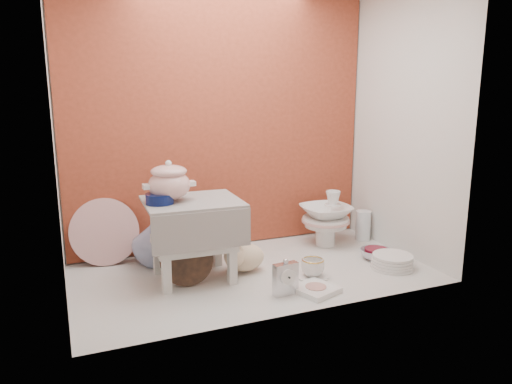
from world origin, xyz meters
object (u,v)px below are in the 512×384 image
floral_platter (104,232)px  mantel_clock (286,277)px  plush_pig (244,257)px  dinner_plate_stack (392,261)px  crystal_bowl (376,254)px  porcelain_tower (326,218)px  step_stool (193,240)px  gold_rim_teacup (313,267)px  soup_tureen (169,181)px  blue_white_vase (157,240)px

floral_platter → mantel_clock: floral_platter is taller
plush_pig → dinner_plate_stack: (0.74, -0.25, -0.04)m
crystal_bowl → porcelain_tower: size_ratio=0.53×
step_stool → gold_rim_teacup: 0.61m
mantel_clock → porcelain_tower: (0.54, 0.56, 0.08)m
crystal_bowl → mantel_clock: bearing=-160.7°
step_stool → mantel_clock: 0.50m
porcelain_tower → dinner_plate_stack: bearing=-74.6°
floral_platter → dinner_plate_stack: floral_platter is taller
mantel_clock → porcelain_tower: size_ratio=0.52×
porcelain_tower → step_stool: bearing=-166.6°
soup_tureen → floral_platter: (-0.28, 0.37, -0.32)m
step_stool → porcelain_tower: (0.87, 0.21, -0.03)m
blue_white_vase → mantel_clock: blue_white_vase is taller
gold_rim_teacup → step_stool: bearing=157.8°
step_stool → blue_white_vase: 0.30m
mantel_clock → plush_pig: 0.35m
blue_white_vase → porcelain_tower: 1.01m
dinner_plate_stack → mantel_clock: bearing=-172.6°
plush_pig → step_stool: bearing=160.8°
blue_white_vase → porcelain_tower: porcelain_tower is taller
porcelain_tower → gold_rim_teacup: bearing=-126.9°
plush_pig → floral_platter: bearing=132.4°
plush_pig → crystal_bowl: bearing=-24.0°
porcelain_tower → crystal_bowl: bearing=-67.3°
soup_tureen → blue_white_vase: size_ratio=0.87×
soup_tureen → porcelain_tower: size_ratio=0.72×
step_stool → floral_platter: bearing=137.2°
blue_white_vase → porcelain_tower: size_ratio=0.83×
blue_white_vase → plush_pig: size_ratio=1.03×
mantel_clock → crystal_bowl: size_ratio=0.98×
step_stool → floral_platter: 0.54m
step_stool → plush_pig: bearing=-1.0°
soup_tureen → porcelain_tower: bearing=11.0°
step_stool → floral_platter: size_ratio=1.26×
plush_pig → porcelain_tower: size_ratio=0.81×
crystal_bowl → dinner_plate_stack: bearing=-92.1°
soup_tureen → plush_pig: size_ratio=0.89×
soup_tureen → crystal_bowl: 1.22m
soup_tureen → crystal_bowl: (1.11, -0.13, -0.47)m
step_stool → blue_white_vase: size_ratio=1.66×
plush_pig → dinner_plate_stack: size_ratio=1.19×
step_stool → floral_platter: step_stool is taller
floral_platter → crystal_bowl: bearing=-19.7°
soup_tureen → blue_white_vase: 0.44m
crystal_bowl → plush_pig: bearing=172.1°
floral_platter → step_stool: bearing=-44.9°
blue_white_vase → mantel_clock: bearing=-53.1°
floral_platter → crystal_bowl: (1.40, -0.50, -0.15)m
mantel_clock → porcelain_tower: 0.78m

